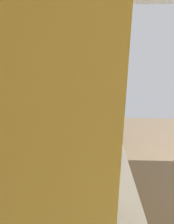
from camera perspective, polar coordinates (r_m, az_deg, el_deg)
name	(u,v)px	position (r m, az deg, el deg)	size (l,w,h in m)	color
wall_back	(58,103)	(1.82, -9.46, 2.82)	(4.05, 0.12, 2.67)	#F0D088
counter_run	(92,196)	(1.96, 1.59, -25.51)	(3.29, 0.63, 0.92)	#F5DC78
upper_cabinets	(77,56)	(1.41, -3.33, 17.62)	(2.33, 0.34, 0.69)	#FBDB77
oven_range	(94,122)	(3.60, 2.31, -3.27)	(0.58, 0.67, 1.10)	black
microwave	(92,109)	(2.42, 1.50, 0.82)	(0.51, 0.34, 0.32)	white
bowl	(105,193)	(1.29, 5.91, -24.74)	(0.17, 0.17, 0.04)	silver
kettle	(102,147)	(1.65, 4.88, -11.28)	(0.20, 0.15, 0.18)	black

